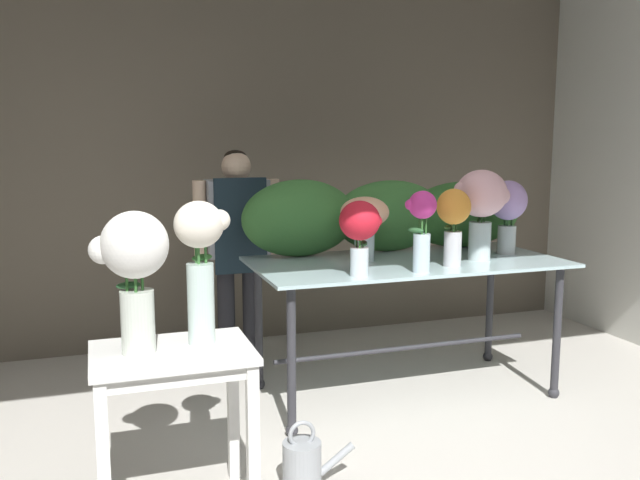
# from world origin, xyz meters

# --- Properties ---
(ground_plane) EXTENTS (7.44, 7.44, 0.00)m
(ground_plane) POSITION_xyz_m (0.00, 1.69, 0.00)
(ground_plane) COLOR beige
(wall_back) EXTENTS (5.60, 0.12, 2.86)m
(wall_back) POSITION_xyz_m (0.00, 3.38, 1.43)
(wall_back) COLOR #706656
(wall_back) RESTS_ON ground
(display_table_glass) EXTENTS (1.92, 0.95, 0.87)m
(display_table_glass) POSITION_xyz_m (0.55, 1.85, 0.74)
(display_table_glass) COLOR #ACCBCF
(display_table_glass) RESTS_ON ground
(side_table_white) EXTENTS (0.67, 0.50, 0.73)m
(side_table_white) POSITION_xyz_m (-1.00, 0.92, 0.62)
(side_table_white) COLOR white
(side_table_white) RESTS_ON ground
(florist) EXTENTS (0.60, 0.24, 1.54)m
(florist) POSITION_xyz_m (-0.37, 2.59, 0.95)
(florist) COLOR #232328
(florist) RESTS_ON ground
(foliage_backdrop) EXTENTS (2.01, 0.32, 0.50)m
(foliage_backdrop) POSITION_xyz_m (0.59, 2.20, 1.10)
(foliage_backdrop) COLOR #387033
(foliage_backdrop) RESTS_ON display_table_glass
(vase_magenta_tulips) EXTENTS (0.18, 0.16, 0.46)m
(vase_magenta_tulips) POSITION_xyz_m (0.46, 1.49, 1.13)
(vase_magenta_tulips) COLOR silver
(vase_magenta_tulips) RESTS_ON display_table_glass
(vase_lilac_dahlias) EXTENTS (0.25, 0.25, 0.48)m
(vase_lilac_dahlias) POSITION_xyz_m (1.28, 1.86, 1.17)
(vase_lilac_dahlias) COLOR silver
(vase_lilac_dahlias) RESTS_ON display_table_glass
(vase_sunset_hydrangea) EXTENTS (0.20, 0.20, 0.46)m
(vase_sunset_hydrangea) POSITION_xyz_m (0.72, 1.59, 1.15)
(vase_sunset_hydrangea) COLOR silver
(vase_sunset_hydrangea) RESTS_ON display_table_glass
(vase_blush_carnations) EXTENTS (0.37, 0.32, 0.56)m
(vase_blush_carnations) POSITION_xyz_m (0.99, 1.72, 1.23)
(vase_blush_carnations) COLOR silver
(vase_blush_carnations) RESTS_ON display_table_glass
(vase_crimson_ranunculus) EXTENTS (0.24, 0.23, 0.42)m
(vase_crimson_ranunculus) POSITION_xyz_m (0.09, 1.50, 1.13)
(vase_crimson_ranunculus) COLOR silver
(vase_crimson_ranunculus) RESTS_ON display_table_glass
(vase_peach_peonies) EXTENTS (0.30, 0.30, 0.40)m
(vase_peach_peonies) POSITION_xyz_m (0.29, 1.92, 1.13)
(vase_peach_peonies) COLOR silver
(vase_peach_peonies) RESTS_ON display_table_glass
(vase_white_roses_tall) EXTENTS (0.32, 0.28, 0.60)m
(vase_white_roses_tall) POSITION_xyz_m (-1.14, 0.92, 1.11)
(vase_white_roses_tall) COLOR silver
(vase_white_roses_tall) RESTS_ON side_table_white
(vase_cream_lisianthus_tall) EXTENTS (0.24, 0.21, 0.62)m
(vase_cream_lisianthus_tall) POSITION_xyz_m (-0.86, 0.97, 1.11)
(vase_cream_lisianthus_tall) COLOR silver
(vase_cream_lisianthus_tall) RESTS_ON side_table_white
(watering_can) EXTENTS (0.35, 0.18, 0.34)m
(watering_can) POSITION_xyz_m (-0.43, 0.89, 0.13)
(watering_can) COLOR #999EA3
(watering_can) RESTS_ON ground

